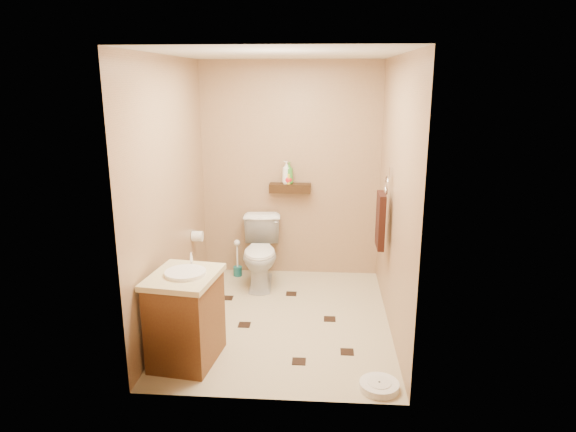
{
  "coord_description": "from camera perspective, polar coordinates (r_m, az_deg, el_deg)",
  "views": [
    {
      "loc": [
        0.37,
        -4.41,
        2.21
      ],
      "look_at": [
        0.04,
        0.25,
        0.95
      ],
      "focal_mm": 32.0,
      "sensor_mm": 36.0,
      "label": 1
    }
  ],
  "objects": [
    {
      "name": "ground",
      "position": [
        4.95,
        -0.72,
        -11.41
      ],
      "size": [
        2.5,
        2.5,
        0.0
      ],
      "primitive_type": "plane",
      "color": "tan",
      "rests_on": "ground"
    },
    {
      "name": "wall_front",
      "position": [
        3.34,
        -2.57,
        -2.51
      ],
      "size": [
        2.0,
        0.04,
        2.4
      ],
      "primitive_type": "cube",
      "color": "tan",
      "rests_on": "ground"
    },
    {
      "name": "ceiling",
      "position": [
        4.43,
        -0.82,
        17.59
      ],
      "size": [
        2.0,
        2.5,
        0.02
      ],
      "primitive_type": "cube",
      "color": "silver",
      "rests_on": "wall_back"
    },
    {
      "name": "wall_left",
      "position": [
        4.73,
        -12.95,
        2.41
      ],
      "size": [
        0.04,
        2.5,
        2.4
      ],
      "primitive_type": "cube",
      "color": "tan",
      "rests_on": "ground"
    },
    {
      "name": "wall_back",
      "position": [
        5.76,
        0.28,
        5.04
      ],
      "size": [
        2.0,
        0.04,
        2.4
      ],
      "primitive_type": "cube",
      "color": "tan",
      "rests_on": "ground"
    },
    {
      "name": "floor_accents",
      "position": [
        4.89,
        -0.04,
        -11.72
      ],
      "size": [
        1.3,
        1.44,
        0.01
      ],
      "color": "black",
      "rests_on": "ground"
    },
    {
      "name": "bottle_b",
      "position": [
        5.69,
        -0.02,
        4.48
      ],
      "size": [
        0.11,
        0.1,
        0.18
      ],
      "primitive_type": "imported",
      "rotation": [
        0.0,
        0.0,
        1.14
      ],
      "color": "yellow",
      "rests_on": "wall_shelf"
    },
    {
      "name": "bottle_c",
      "position": [
        5.69,
        0.01,
        4.32
      ],
      "size": [
        0.15,
        0.15,
        0.14
      ],
      "primitive_type": "imported",
      "rotation": [
        0.0,
        0.0,
        4.05
      ],
      "color": "red",
      "rests_on": "wall_shelf"
    },
    {
      "name": "wall_shelf",
      "position": [
        5.72,
        0.22,
        3.12
      ],
      "size": [
        0.46,
        0.14,
        0.1
      ],
      "primitive_type": "cube",
      "color": "#37240F",
      "rests_on": "wall_back"
    },
    {
      "name": "bottle_d",
      "position": [
        5.68,
        0.12,
        4.81
      ],
      "size": [
        0.11,
        0.11,
        0.24
      ],
      "primitive_type": "imported",
      "rotation": [
        0.0,
        0.0,
        2.89
      ],
      "color": "#3A8D2F",
      "rests_on": "wall_shelf"
    },
    {
      "name": "toilet",
      "position": [
        5.6,
        -3.03,
        -4.1
      ],
      "size": [
        0.46,
        0.75,
        0.74
      ],
      "primitive_type": "imported",
      "rotation": [
        0.0,
        0.0,
        0.07
      ],
      "color": "white",
      "rests_on": "ground"
    },
    {
      "name": "towel_ring",
      "position": [
        4.86,
        10.29,
        -0.21
      ],
      "size": [
        0.12,
        0.3,
        0.76
      ],
      "color": "silver",
      "rests_on": "wall_right"
    },
    {
      "name": "toilet_brush",
      "position": [
        5.93,
        -5.64,
        -5.23
      ],
      "size": [
        0.1,
        0.1,
        0.43
      ],
      "color": "#1A6768",
      "rests_on": "ground"
    },
    {
      "name": "bottle_a",
      "position": [
        5.69,
        -0.18,
        4.87
      ],
      "size": [
        0.14,
        0.14,
        0.25
      ],
      "primitive_type": "imported",
      "rotation": [
        0.0,
        0.0,
        4.12
      ],
      "color": "white",
      "rests_on": "wall_shelf"
    },
    {
      "name": "vanity",
      "position": [
        4.22,
        -11.3,
        -10.88
      ],
      "size": [
        0.57,
        0.67,
        0.85
      ],
      "rotation": [
        0.0,
        0.0,
        -0.14
      ],
      "color": "brown",
      "rests_on": "ground"
    },
    {
      "name": "toilet_paper",
      "position": [
        5.47,
        -10.04,
        -2.22
      ],
      "size": [
        0.12,
        0.11,
        0.12
      ],
      "color": "white",
      "rests_on": "wall_left"
    },
    {
      "name": "wall_right",
      "position": [
        4.57,
        11.85,
        2.03
      ],
      "size": [
        0.04,
        2.5,
        2.4
      ],
      "primitive_type": "cube",
      "color": "tan",
      "rests_on": "ground"
    },
    {
      "name": "bathroom_scale",
      "position": [
        4.01,
        10.1,
        -18.07
      ],
      "size": [
        0.36,
        0.36,
        0.06
      ],
      "rotation": [
        0.0,
        0.0,
        0.3
      ],
      "color": "white",
      "rests_on": "ground"
    }
  ]
}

